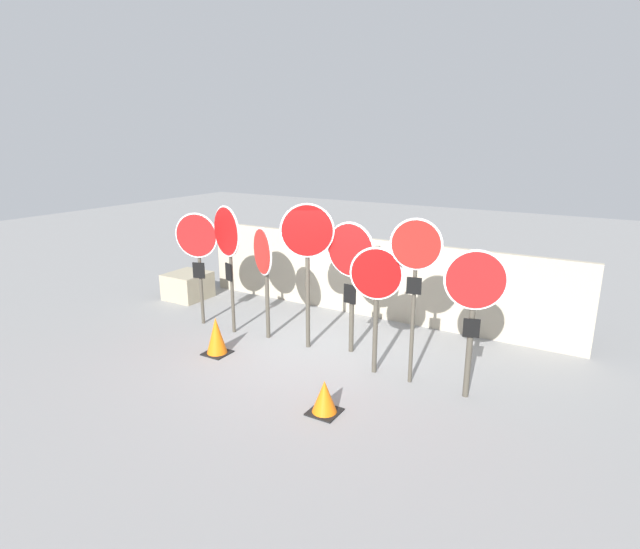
# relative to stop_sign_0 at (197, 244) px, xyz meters

# --- Properties ---
(ground_plane) EXTENTS (40.00, 40.00, 0.00)m
(ground_plane) POSITION_rel_stop_sign_0_xyz_m (2.75, 0.04, -1.66)
(ground_plane) COLOR gray
(fence_back) EXTENTS (8.33, 0.12, 1.67)m
(fence_back) POSITION_rel_stop_sign_0_xyz_m (2.75, 2.20, -0.82)
(fence_back) COLOR #A89E89
(fence_back) RESTS_ON ground
(stop_sign_0) EXTENTS (0.85, 0.30, 2.28)m
(stop_sign_0) POSITION_rel_stop_sign_0_xyz_m (0.00, 0.00, 0.00)
(stop_sign_0) COLOR #474238
(stop_sign_0) RESTS_ON ground
(stop_sign_1) EXTENTS (0.89, 0.38, 2.48)m
(stop_sign_1) POSITION_rel_stop_sign_0_xyz_m (0.82, -0.05, 0.16)
(stop_sign_1) COLOR #474238
(stop_sign_1) RESTS_ON ground
(stop_sign_2) EXTENTS (0.75, 0.50, 2.12)m
(stop_sign_2) POSITION_rel_stop_sign_0_xyz_m (1.55, 0.07, -0.15)
(stop_sign_2) COLOR #474238
(stop_sign_2) RESTS_ON ground
(stop_sign_3) EXTENTS (0.83, 0.47, 2.62)m
(stop_sign_3) POSITION_rel_stop_sign_0_xyz_m (2.49, 0.08, 0.24)
(stop_sign_3) COLOR #474238
(stop_sign_3) RESTS_ON ground
(stop_sign_4) EXTENTS (0.94, 0.19, 2.33)m
(stop_sign_4) POSITION_rel_stop_sign_0_xyz_m (3.22, 0.30, -0.04)
(stop_sign_4) COLOR #474238
(stop_sign_4) RESTS_ON ground
(stop_sign_5) EXTENTS (0.81, 0.23, 2.09)m
(stop_sign_5) POSITION_rel_stop_sign_0_xyz_m (3.93, -0.23, -0.17)
(stop_sign_5) COLOR #474238
(stop_sign_5) RESTS_ON ground
(stop_sign_6) EXTENTS (0.75, 0.19, 2.58)m
(stop_sign_6) POSITION_rel_stop_sign_0_xyz_m (4.55, -0.26, 0.27)
(stop_sign_6) COLOR #474238
(stop_sign_6) RESTS_ON ground
(stop_sign_7) EXTENTS (0.82, 0.29, 2.22)m
(stop_sign_7) POSITION_rel_stop_sign_0_xyz_m (5.42, -0.27, -0.11)
(stop_sign_7) COLOR #474238
(stop_sign_7) RESTS_ON ground
(traffic_cone_0) EXTENTS (0.43, 0.43, 0.67)m
(traffic_cone_0) POSITION_rel_stop_sign_0_xyz_m (1.25, -0.94, -1.33)
(traffic_cone_0) COLOR black
(traffic_cone_0) RESTS_ON ground
(traffic_cone_1) EXTENTS (0.42, 0.42, 0.48)m
(traffic_cone_1) POSITION_rel_stop_sign_0_xyz_m (3.85, -1.68, -1.42)
(traffic_cone_1) COLOR black
(traffic_cone_1) RESTS_ON ground
(storage_crate) EXTENTS (0.89, 0.90, 0.61)m
(storage_crate) POSITION_rel_stop_sign_0_xyz_m (-1.49, 1.11, -1.35)
(storage_crate) COLOR #9E937A
(storage_crate) RESTS_ON ground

